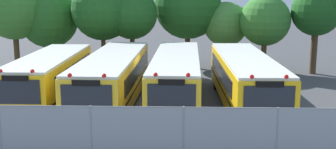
# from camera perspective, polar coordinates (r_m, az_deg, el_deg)

# --- Properties ---
(ground_plane) EXTENTS (160.00, 160.00, 0.00)m
(ground_plane) POSITION_cam_1_polar(r_m,az_deg,el_deg) (22.88, -2.91, -3.91)
(ground_plane) COLOR #424244
(school_bus_0) EXTENTS (2.57, 9.57, 2.74)m
(school_bus_0) POSITION_cam_1_polar(r_m,az_deg,el_deg) (23.26, -15.40, -0.41)
(school_bus_0) COLOR yellow
(school_bus_0) RESTS_ON ground_plane
(school_bus_1) EXTENTS (2.77, 11.51, 2.77)m
(school_bus_1) POSITION_cam_1_polar(r_m,az_deg,el_deg) (22.50, -7.32, -0.43)
(school_bus_1) COLOR yellow
(school_bus_1) RESTS_ON ground_plane
(school_bus_2) EXTENTS (2.62, 11.41, 2.75)m
(school_bus_2) POSITION_cam_1_polar(r_m,az_deg,el_deg) (22.53, 1.11, -0.36)
(school_bus_2) COLOR yellow
(school_bus_2) RESTS_ON ground_plane
(school_bus_3) EXTENTS (2.76, 11.26, 2.74)m
(school_bus_3) POSITION_cam_1_polar(r_m,az_deg,el_deg) (22.47, 10.19, -0.58)
(school_bus_3) COLOR yellow
(school_bus_3) RESTS_ON ground_plane
(tree_0) EXTENTS (4.08, 4.08, 6.45)m
(tree_0) POSITION_cam_1_polar(r_m,az_deg,el_deg) (33.21, -19.56, 7.98)
(tree_0) COLOR #4C3823
(tree_0) RESTS_ON ground_plane
(tree_1) EXTENTS (4.40, 4.40, 6.06)m
(tree_1) POSITION_cam_1_polar(r_m,az_deg,el_deg) (33.72, -15.48, 7.47)
(tree_1) COLOR #4C3823
(tree_1) RESTS_ON ground_plane
(tree_2) EXTENTS (4.44, 4.44, 6.75)m
(tree_2) POSITION_cam_1_polar(r_m,az_deg,el_deg) (31.63, -8.97, 8.54)
(tree_2) COLOR #4C3823
(tree_2) RESTS_ON ground_plane
(tree_3) EXTENTS (3.69, 3.69, 6.08)m
(tree_3) POSITION_cam_1_polar(r_m,az_deg,el_deg) (31.27, -4.97, 8.04)
(tree_3) COLOR #4C3823
(tree_3) RESTS_ON ground_plane
(tree_4) EXTENTS (5.11, 5.11, 7.31)m
(tree_4) POSITION_cam_1_polar(r_m,az_deg,el_deg) (33.15, 2.52, 9.03)
(tree_4) COLOR #4C3823
(tree_4) RESTS_ON ground_plane
(tree_5) EXTENTS (3.68, 3.36, 5.07)m
(tree_5) POSITION_cam_1_polar(r_m,az_deg,el_deg) (32.87, 8.05, 6.69)
(tree_5) COLOR #4C3823
(tree_5) RESTS_ON ground_plane
(tree_6) EXTENTS (3.60, 3.60, 5.58)m
(tree_6) POSITION_cam_1_polar(r_m,az_deg,el_deg) (31.48, 13.02, 6.98)
(tree_6) COLOR #4C3823
(tree_6) RESTS_ON ground_plane
(tree_7) EXTENTS (3.60, 3.51, 6.24)m
(tree_7) POSITION_cam_1_polar(r_m,az_deg,el_deg) (32.06, 19.44, 8.11)
(tree_7) COLOR #4C3823
(tree_7) RESTS_ON ground_plane
(chainlink_fence) EXTENTS (16.04, 0.07, 2.08)m
(chainlink_fence) POSITION_cam_1_polar(r_m,az_deg,el_deg) (14.99, -4.11, -7.91)
(chainlink_fence) COLOR #9EA0A3
(chainlink_fence) RESTS_ON ground_plane
(traffic_cone) EXTENTS (0.50, 0.50, 0.66)m
(traffic_cone) POSITION_cam_1_polar(r_m,az_deg,el_deg) (15.84, -4.31, -9.72)
(traffic_cone) COLOR #EA5914
(traffic_cone) RESTS_ON ground_plane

